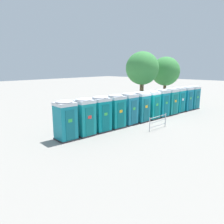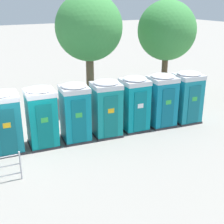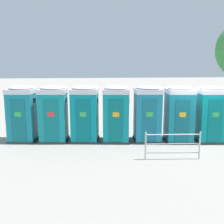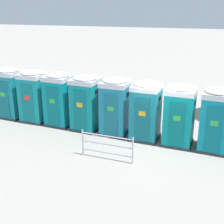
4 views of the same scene
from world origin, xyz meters
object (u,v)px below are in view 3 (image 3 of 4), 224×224
object	(u,v)px
portapotty_1	(54,114)
portapotty_0	(22,113)
portapotty_6	(210,114)
portapotty_5	(179,114)
portapotty_4	(147,113)
portapotty_3	(116,114)
portapotty_2	(85,113)
event_barrier	(173,145)

from	to	relation	value
portapotty_1	portapotty_0	bearing A→B (deg)	172.71
portapotty_6	portapotty_0	bearing A→B (deg)	173.13
portapotty_1	portapotty_5	distance (m)	5.66
portapotty_4	portapotty_0	bearing A→B (deg)	173.64
portapotty_3	portapotty_2	bearing A→B (deg)	172.43
portapotty_2	portapotty_6	size ratio (longest dim) A/B	1.00
portapotty_2	portapotty_4	xyz separation A→B (m)	(2.81, -0.31, 0.00)
portapotty_1	portapotty_3	world-z (taller)	same
portapotty_1	portapotty_6	bearing A→B (deg)	-6.79
portapotty_2	portapotty_3	size ratio (longest dim) A/B	1.00
portapotty_0	portapotty_1	bearing A→B (deg)	-7.29
portapotty_2	portapotty_5	distance (m)	4.25
portapotty_0	portapotty_4	xyz separation A→B (m)	(5.63, -0.63, 0.00)
event_barrier	portapotty_0	bearing A→B (deg)	152.66
portapotty_0	portapotty_2	world-z (taller)	same
portapotty_0	portapotty_6	distance (m)	8.49
portapotty_1	portapotty_5	world-z (taller)	same
portapotty_2	portapotty_4	bearing A→B (deg)	-6.28
portapotty_2	portapotty_5	world-z (taller)	same
portapotty_0	portapotty_6	world-z (taller)	same
portapotty_0	portapotty_5	xyz separation A→B (m)	(7.02, -0.85, 0.00)
portapotty_2	portapotty_6	xyz separation A→B (m)	(5.62, -0.70, 0.00)
portapotty_0	portapotty_1	size ratio (longest dim) A/B	1.00
portapotty_5	portapotty_4	bearing A→B (deg)	170.97
portapotty_0	portapotty_4	world-z (taller)	same
portapotty_4	event_barrier	distance (m)	2.59
portapotty_5	portapotty_6	size ratio (longest dim) A/B	1.00
portapotty_3	portapotty_6	size ratio (longest dim) A/B	1.00
portapotty_0	portapotty_2	xyz separation A→B (m)	(2.81, -0.32, -0.00)
portapotty_2	portapotty_6	bearing A→B (deg)	-7.08
portapotty_5	portapotty_3	bearing A→B (deg)	172.99
portapotty_3	portapotty_6	bearing A→B (deg)	-6.92
portapotty_1	portapotty_2	bearing A→B (deg)	-5.62
event_barrier	portapotty_6	bearing A→B (deg)	40.35
portapotty_4	portapotty_2	bearing A→B (deg)	173.72
portapotty_1	event_barrier	distance (m)	5.47
portapotty_6	event_barrier	bearing A→B (deg)	-139.65
portapotty_1	portapotty_6	xyz separation A→B (m)	(7.03, -0.84, 0.00)
portapotty_2	portapotty_0	bearing A→B (deg)	173.55
portapotty_2	portapotty_6	world-z (taller)	same
portapotty_0	event_barrier	distance (m)	6.77
portapotty_2	portapotty_4	size ratio (longest dim) A/B	1.00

